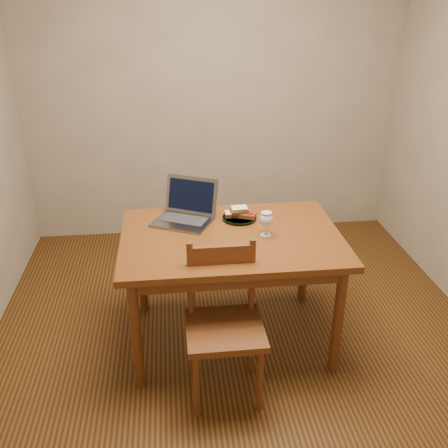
{
  "coord_description": "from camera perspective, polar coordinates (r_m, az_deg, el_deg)",
  "views": [
    {
      "loc": [
        -0.39,
        -2.63,
        2.07
      ],
      "look_at": [
        -0.09,
        0.02,
        0.8
      ],
      "focal_mm": 40.0,
      "sensor_mm": 36.0,
      "label": 1
    }
  ],
  "objects": [
    {
      "name": "table",
      "position": [
        2.99,
        0.84,
        -2.75
      ],
      "size": [
        1.3,
        0.9,
        0.74
      ],
      "color": "#441D0B",
      "rests_on": "floor"
    },
    {
      "name": "sandwich_top",
      "position": [
        3.13,
        1.76,
        1.6
      ],
      "size": [
        0.12,
        0.08,
        0.03
      ],
      "primitive_type": null,
      "rotation": [
        0.0,
        0.0,
        0.17
      ],
      "color": "#381E0C",
      "rests_on": "plate"
    },
    {
      "name": "laptop",
      "position": [
        3.14,
        -4.32,
        1.69
      ],
      "size": [
        0.45,
        0.43,
        0.25
      ],
      "rotation": [
        0.0,
        0.0,
        -0.46
      ],
      "color": "slate",
      "rests_on": "table"
    },
    {
      "name": "plate",
      "position": [
        3.15,
        1.76,
        0.7
      ],
      "size": [
        0.22,
        0.22,
        0.02
      ],
      "primitive_type": "cylinder",
      "color": "black",
      "rests_on": "table"
    },
    {
      "name": "milk_glass",
      "position": [
        2.93,
        4.83,
        0.02
      ],
      "size": [
        0.08,
        0.08,
        0.15
      ],
      "primitive_type": null,
      "color": "white",
      "rests_on": "table"
    },
    {
      "name": "back_wall",
      "position": [
        4.33,
        -1.25,
        15.24
      ],
      "size": [
        3.2,
        0.02,
        2.6
      ],
      "primitive_type": "cube",
      "color": "gray",
      "rests_on": "floor"
    },
    {
      "name": "chair",
      "position": [
        2.69,
        0.04,
        -10.74
      ],
      "size": [
        0.41,
        0.39,
        0.44
      ],
      "rotation": [
        0.0,
        0.0,
        0.0
      ],
      "color": "#45280E",
      "rests_on": "floor"
    },
    {
      "name": "sandwich_cheese",
      "position": [
        3.14,
        1.09,
        1.19
      ],
      "size": [
        0.11,
        0.07,
        0.03
      ],
      "primitive_type": null,
      "rotation": [
        0.0,
        0.0,
        -0.05
      ],
      "color": "#381E0C",
      "rests_on": "plate"
    },
    {
      "name": "floor",
      "position": [
        3.37,
        1.55,
        -12.57
      ],
      "size": [
        3.2,
        3.2,
        0.02
      ],
      "primitive_type": "cube",
      "color": "black",
      "rests_on": "ground"
    },
    {
      "name": "front_wall",
      "position": [
        1.33,
        11.87,
        -10.4
      ],
      "size": [
        3.2,
        0.02,
        2.6
      ],
      "primitive_type": "cube",
      "color": "gray",
      "rests_on": "floor"
    },
    {
      "name": "sandwich_tomato",
      "position": [
        3.14,
        2.54,
        1.12
      ],
      "size": [
        0.14,
        0.11,
        0.04
      ],
      "primitive_type": null,
      "rotation": [
        0.0,
        0.0,
        -0.41
      ],
      "color": "#381E0C",
      "rests_on": "plate"
    }
  ]
}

